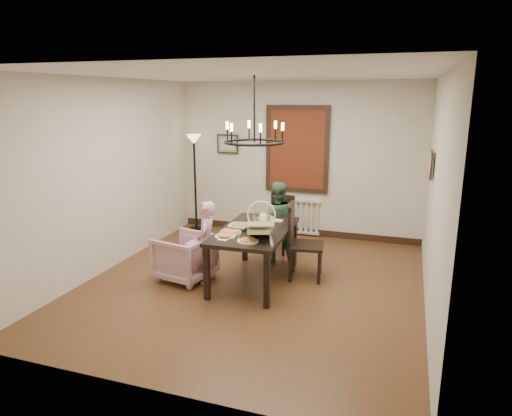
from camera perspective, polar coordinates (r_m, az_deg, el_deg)
The scene contains 17 objects.
room_shell at distance 6.34m, azimuth 0.67°, elevation 3.50°, with size 4.51×5.00×2.81m.
dining_table at distance 6.28m, azimuth -0.19°, elevation -3.41°, with size 0.95×1.64×0.76m.
chair_far at distance 7.54m, azimuth 2.78°, elevation -2.06°, with size 0.42×0.42×0.95m, color black, non-canonical shape.
chair_right at distance 6.47m, azimuth 6.31°, elevation -4.14°, with size 0.48×0.48×1.10m, color black, non-canonical shape.
armchair at distance 6.55m, azimuth -8.90°, elevation -6.07°, with size 0.70×0.72×0.65m, color #D3A1AB.
elderly_woman at distance 6.38m, azimuth -6.20°, elevation -5.10°, with size 0.35×0.23×0.95m, color #C88D9B.
seated_man at distance 7.13m, azimuth 2.60°, elevation -2.56°, with size 0.51×0.40×1.05m, color #3B6344.
baby_bouncer at distance 5.76m, azimuth 0.52°, elevation -2.35°, with size 0.39×0.53×0.35m, color beige, non-canonical shape.
salad_bowl at distance 6.24m, azimuth -2.10°, elevation -2.33°, with size 0.34×0.34×0.08m, color white.
pizza_platter at distance 6.09m, azimuth -3.17°, elevation -2.98°, with size 0.28×0.28×0.04m, color tan.
drinking_glass at distance 6.23m, azimuth 0.03°, elevation -2.02°, with size 0.08×0.08×0.15m, color silver.
window_blinds at distance 8.31m, azimuth 5.16°, elevation 7.31°, with size 1.00×0.03×1.40m, color maroon.
radiator at distance 8.56m, azimuth 5.01°, elevation -1.01°, with size 0.92×0.12×0.62m, color silver, non-canonical shape.
picture_back at distance 8.72m, azimuth -3.56°, elevation 7.99°, with size 0.42×0.03×0.36m, color black.
picture_right at distance 6.54m, azimuth 21.05°, elevation 5.10°, with size 0.42×0.03×0.36m, color black.
floor_lamp at distance 8.77m, azimuth -7.61°, elevation 2.96°, with size 0.30×0.30×1.80m, color black, non-canonical shape.
chandelier at distance 6.03m, azimuth -0.20°, elevation 8.23°, with size 0.80×0.80×0.04m, color black.
Camera 1 is at (1.92, -5.57, 2.55)m, focal length 32.00 mm.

